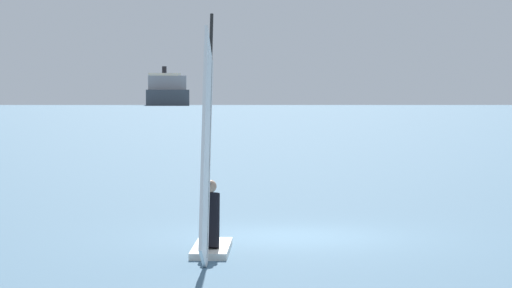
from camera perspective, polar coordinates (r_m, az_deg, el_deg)
The scene contains 4 objects.
ground_plane at distance 21.46m, azimuth 1.75°, elevation -4.90°, with size 4000.00×4000.00×0.00m, color #476B84.
windsurfer at distance 18.45m, azimuth -2.50°, elevation -2.57°, with size 1.06×3.93×4.40m.
cargo_ship at distance 871.80m, azimuth -4.78°, elevation 2.66°, with size 43.86×208.88×33.92m.
distant_headland at distance 1332.56m, azimuth -0.67°, elevation 2.55°, with size 786.77×373.68×20.43m, color #756B56.
Camera 1 is at (-4.06, -20.90, 2.66)m, focal length 75.94 mm.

